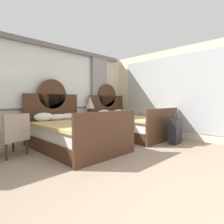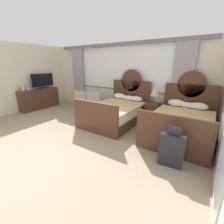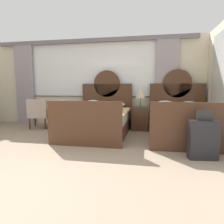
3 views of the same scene
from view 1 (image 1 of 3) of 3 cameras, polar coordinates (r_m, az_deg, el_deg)
ground_plane at (r=2.18m, az=29.91°, el=-27.97°), size 24.00×24.00×0.00m
wall_back_window at (r=5.17m, az=-24.50°, el=6.90°), size 6.83×0.22×2.70m
wall_right_mirror at (r=5.77m, az=20.92°, el=5.57°), size 0.08×4.97×2.70m
bed_near_window at (r=4.37m, az=-11.91°, el=-6.58°), size 1.54×2.25×1.71m
bed_near_mirror at (r=5.74m, az=5.57°, el=-4.09°), size 1.54×2.25×1.71m
nightstand_between_beds at (r=5.53m, az=-6.87°, el=-4.83°), size 0.46×0.48×0.64m
table_lamp_on_nightstand at (r=5.48m, az=-6.91°, el=2.96°), size 0.27×0.27×0.62m
book_on_nightstand at (r=5.45m, az=-5.84°, el=-1.39°), size 0.18×0.26×0.03m
armchair_by_window_left at (r=4.18m, az=-29.04°, el=-5.94°), size 0.68×0.68×0.86m
suitcase_on_floor at (r=5.04m, az=19.43°, el=-5.71°), size 0.47×0.24×0.81m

